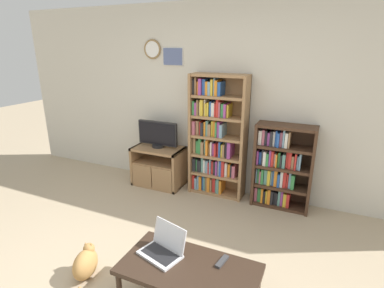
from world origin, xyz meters
TOP-DOWN VIEW (x-y plane):
  - wall_back at (-0.00, 2.30)m, footprint 6.91×0.09m
  - tv_stand at (-0.87, 2.00)m, footprint 0.75×0.45m
  - television at (-0.88, 2.04)m, footprint 0.63×0.18m
  - bookshelf_tall at (-0.01, 2.12)m, footprint 0.77×0.29m
  - bookshelf_short at (0.88, 2.12)m, footprint 0.73×0.30m
  - coffee_table at (0.51, 0.12)m, footprint 1.08×0.56m
  - laptop at (0.25, 0.19)m, footprint 0.40×0.34m
  - remote_near_laptop at (0.73, 0.27)m, footprint 0.07×0.17m
  - cat at (-0.50, 0.05)m, footprint 0.29×0.47m

SIDE VIEW (x-z plane):
  - cat at x=-0.50m, z-range -0.02..0.29m
  - tv_stand at x=-0.87m, z-range 0.00..0.59m
  - coffee_table at x=0.51m, z-range 0.15..0.54m
  - remote_near_laptop at x=0.73m, z-range 0.39..0.41m
  - laptop at x=0.25m, z-range 0.33..0.57m
  - bookshelf_short at x=0.88m, z-range -0.02..1.09m
  - television at x=-0.88m, z-range 0.59..0.98m
  - bookshelf_tall at x=-0.01m, z-range -0.03..1.66m
  - wall_back at x=0.00m, z-range 0.00..2.60m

